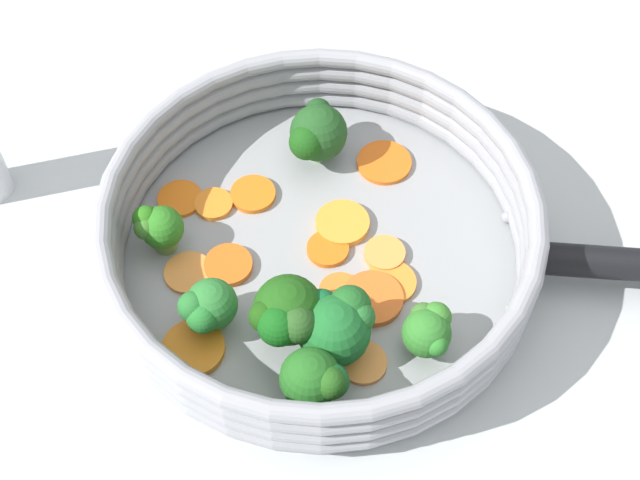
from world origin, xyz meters
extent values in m
plane|color=#B6BCBD|center=(0.00, 0.00, 0.00)|extent=(4.00, 4.00, 0.00)
cylinder|color=#939699|center=(0.00, 0.00, 0.01)|extent=(0.29, 0.29, 0.01)
torus|color=#94959B|center=(0.00, 0.00, 0.02)|extent=(0.30, 0.30, 0.01)
torus|color=#94959B|center=(0.00, 0.00, 0.04)|extent=(0.30, 0.30, 0.01)
torus|color=#94959B|center=(0.00, 0.00, 0.05)|extent=(0.30, 0.30, 0.01)
torus|color=#94959B|center=(0.00, 0.00, 0.06)|extent=(0.30, 0.30, 0.01)
sphere|color=#919996|center=(0.07, 0.12, 0.02)|extent=(0.01, 0.01, 0.01)
sphere|color=#93919D|center=(0.00, 0.14, 0.02)|extent=(0.01, 0.01, 0.01)
cylinder|color=orange|center=(-0.06, -0.04, 0.02)|extent=(0.04, 0.04, 0.00)
cylinder|color=orange|center=(0.05, 0.03, 0.02)|extent=(0.06, 0.06, 0.01)
cylinder|color=orange|center=(-0.07, 0.06, 0.02)|extent=(0.06, 0.06, 0.00)
cylinder|color=#ED8B40|center=(0.09, 0.01, 0.02)|extent=(0.04, 0.04, 0.00)
cylinder|color=orange|center=(0.04, 0.04, 0.02)|extent=(0.05, 0.05, 0.00)
cylinder|color=orange|center=(0.00, -0.07, 0.02)|extent=(0.04, 0.04, 0.01)
cylinder|color=orange|center=(0.04, 0.01, 0.02)|extent=(0.03, 0.03, 0.01)
cylinder|color=#F99140|center=(0.01, 0.04, 0.02)|extent=(0.04, 0.04, 0.01)
cylinder|color=orange|center=(0.00, 0.01, 0.02)|extent=(0.04, 0.04, 0.00)
cylinder|color=orange|center=(-0.02, 0.02, 0.02)|extent=(0.04, 0.04, 0.01)
cylinder|color=orange|center=(0.06, -0.10, 0.02)|extent=(0.05, 0.05, 0.01)
cylinder|color=orange|center=(-0.06, -0.07, 0.02)|extent=(0.04, 0.04, 0.00)
cylinder|color=orange|center=(0.00, -0.09, 0.02)|extent=(0.04, 0.04, 0.00)
cylinder|color=orange|center=(-0.07, -0.09, 0.02)|extent=(0.05, 0.05, 0.00)
cylinder|color=#6A8552|center=(0.11, -0.03, 0.02)|extent=(0.01, 0.01, 0.02)
sphere|color=#205D1D|center=(0.11, -0.03, 0.05)|extent=(0.04, 0.04, 0.04)
sphere|color=#175B27|center=(0.11, -0.02, 0.05)|extent=(0.02, 0.02, 0.02)
sphere|color=#1A651E|center=(0.12, -0.02, 0.05)|extent=(0.02, 0.02, 0.02)
sphere|color=#215317|center=(0.12, -0.02, 0.05)|extent=(0.02, 0.02, 0.02)
cylinder|color=#76A555|center=(0.04, -0.08, 0.02)|extent=(0.02, 0.02, 0.01)
sphere|color=#2B7430|center=(0.04, -0.08, 0.04)|extent=(0.03, 0.03, 0.03)
sphere|color=#23712B|center=(0.05, -0.09, 0.04)|extent=(0.02, 0.02, 0.02)
sphere|color=#256E2C|center=(0.04, -0.09, 0.04)|extent=(0.02, 0.02, 0.02)
cylinder|color=#8DB66D|center=(0.08, -0.01, 0.02)|extent=(0.01, 0.01, 0.01)
sphere|color=#1B6328|center=(0.08, -0.01, 0.04)|extent=(0.05, 0.05, 0.05)
sphere|color=#1D5A21|center=(0.07, 0.01, 0.05)|extent=(0.03, 0.03, 0.03)
sphere|color=#125A2C|center=(0.06, -0.01, 0.05)|extent=(0.02, 0.02, 0.02)
sphere|color=#23672A|center=(0.08, 0.01, 0.05)|extent=(0.02, 0.02, 0.02)
cylinder|color=#72A759|center=(-0.09, 0.02, 0.02)|extent=(0.01, 0.01, 0.01)
sphere|color=#1E4B1D|center=(-0.09, 0.02, 0.04)|extent=(0.04, 0.04, 0.04)
sphere|color=#184D13|center=(-0.08, 0.01, 0.04)|extent=(0.03, 0.03, 0.03)
sphere|color=#18411A|center=(-0.10, 0.02, 0.05)|extent=(0.02, 0.02, 0.02)
cylinder|color=olive|center=(-0.03, -0.11, 0.02)|extent=(0.02, 0.02, 0.02)
sphere|color=#2C751F|center=(-0.03, -0.11, 0.04)|extent=(0.03, 0.03, 0.03)
sphere|color=#297018|center=(-0.03, -0.12, 0.05)|extent=(0.02, 0.02, 0.02)
sphere|color=#357125|center=(-0.02, -0.12, 0.04)|extent=(0.02, 0.02, 0.02)
cylinder|color=#87A660|center=(0.09, 0.05, 0.02)|extent=(0.01, 0.01, 0.01)
sphere|color=#2E7628|center=(0.09, 0.05, 0.04)|extent=(0.03, 0.03, 0.03)
sphere|color=#2D7F2B|center=(0.10, 0.05, 0.04)|extent=(0.02, 0.02, 0.02)
sphere|color=#377E2A|center=(0.08, 0.06, 0.04)|extent=(0.02, 0.02, 0.02)
sphere|color=#386C2A|center=(0.08, 0.05, 0.04)|extent=(0.02, 0.02, 0.02)
cylinder|color=#628551|center=(0.06, -0.03, 0.02)|extent=(0.01, 0.01, 0.02)
sphere|color=#1C4F13|center=(0.06, -0.03, 0.05)|extent=(0.05, 0.05, 0.05)
sphere|color=#125415|center=(0.07, -0.04, 0.05)|extent=(0.03, 0.03, 0.03)
sphere|color=#1A480F|center=(0.07, -0.05, 0.05)|extent=(0.02, 0.02, 0.02)
sphere|color=#264F1D|center=(0.08, -0.03, 0.05)|extent=(0.02, 0.02, 0.02)
camera|label=1|loc=(0.34, -0.07, 0.54)|focal=50.00mm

